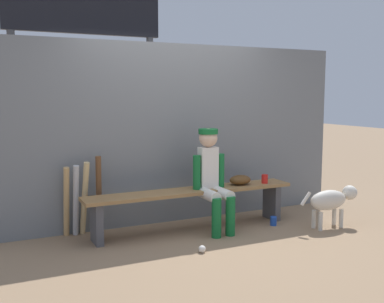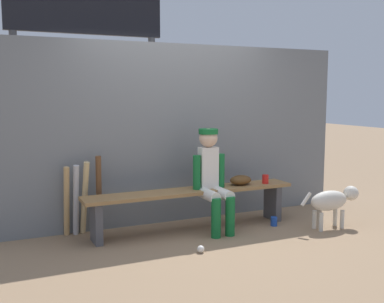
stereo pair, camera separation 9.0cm
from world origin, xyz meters
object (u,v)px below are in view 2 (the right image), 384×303
Objects in this scene: baseball at (201,249)px; bat_wood_dark at (99,195)px; dugout_bench at (192,198)px; bat_wood_tan at (67,202)px; cup_on_ground at (274,221)px; player_seated at (213,175)px; dog at (333,201)px; scoreboard at (91,33)px; baseball_glove at (241,180)px; bat_aluminum_silver at (76,200)px; bat_wood_natural at (85,198)px; cup_on_bench at (265,179)px.

bat_wood_dark is at bearing 127.09° from baseball.
bat_wood_tan is at bearing 165.72° from dugout_bench.
bat_wood_dark is at bearing 164.68° from cup_on_ground.
player_seated is at bearing 169.22° from cup_on_ground.
baseball is 0.67× the size of cup_on_ground.
scoreboard is at bearing 136.15° from dog.
scoreboard is (0.61, 1.28, 2.03)m from bat_wood_tan.
bat_aluminum_silver is at bearing 170.26° from baseball_glove.
bat_wood_natural is at bearing 161.03° from dog.
player_seated is 1.42× the size of dog.
cup_on_ground is at bearing -47.13° from scoreboard.
player_seated is 10.92× the size of cup_on_ground.
baseball_glove is 0.33× the size of dog.
bat_wood_dark reaches higher than dugout_bench.
baseball_glove is 0.34× the size of bat_wood_tan.
player_seated reaches higher than dugout_bench.
bat_wood_dark is (-1.70, 0.29, -0.09)m from baseball_glove.
dugout_bench is 34.84× the size of baseball.
dugout_bench is at bearing -15.70° from bat_wood_dark.
baseball is 1.32m from cup_on_ground.
bat_wood_dark is 0.26m from bat_aluminum_silver.
bat_wood_natural is 1.49m from baseball.
bat_wood_tan is 2.48m from cup_on_ground.
cup_on_ground is at bearing 21.72° from baseball.
baseball is (-0.25, -0.75, -0.35)m from dugout_bench.
bat_wood_dark is (-1.25, 0.41, -0.20)m from player_seated.
bat_wood_dark reaches higher than baseball.
scoreboard is 3.87m from dog.
baseball is at bearing -108.14° from dugout_bench.
bat_wood_natural is at bearing 164.83° from cup_on_ground.
dugout_bench is at bearing 158.42° from dog.
scoreboard is at bearing 64.40° from bat_wood_tan.
baseball_glove is at bearing 141.04° from cup_on_ground.
scoreboard reaches higher than bat_wood_natural.
player_seated is 10.92× the size of cup_on_bench.
baseball_glove is at bearing 0.00° from dugout_bench.
cup_on_bench is (2.28, -0.39, 0.13)m from bat_aluminum_silver.
bat_aluminum_silver is (-0.10, 0.01, -0.02)m from bat_wood_natural.
bat_wood_dark reaches higher than cup_on_ground.
bat_wood_dark is 1.12× the size of bat_wood_tan.
dugout_bench is 1.33m from bat_aluminum_silver.
baseball is at bearing -44.07° from bat_wood_tan.
baseball_glove reaches higher than cup_on_bench.
dugout_bench is 0.86m from baseball.
player_seated is at bearing -16.31° from bat_wood_tan.
bat_wood_dark is at bearing -100.97° from scoreboard.
bat_wood_natural is 2.43m from scoreboard.
bat_aluminum_silver is at bearing 163.31° from player_seated.
bat_aluminum_silver is at bearing -111.52° from scoreboard.
dog is (1.36, -0.51, -0.32)m from player_seated.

